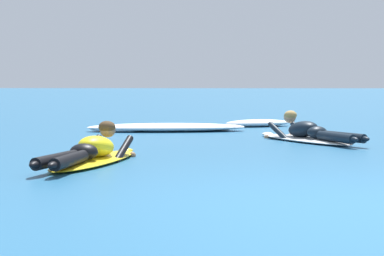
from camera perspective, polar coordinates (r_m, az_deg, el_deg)
name	(u,v)px	position (r m, az deg, el deg)	size (l,w,h in m)	color
ground_plane	(269,125)	(16.00, 6.10, 0.21)	(120.00, 120.00, 0.00)	#235B84
surfer_near	(91,153)	(8.81, -7.93, -1.96)	(1.04, 2.72, 0.55)	yellow
surfer_far	(308,134)	(11.91, 9.16, -0.45)	(1.66, 2.53, 0.55)	white
whitewater_mid_left	(167,128)	(14.11, -2.02, 0.04)	(3.16, 1.25, 0.16)	white
whitewater_mid_right	(258,123)	(15.54, 5.21, 0.38)	(1.57, 1.08, 0.15)	white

